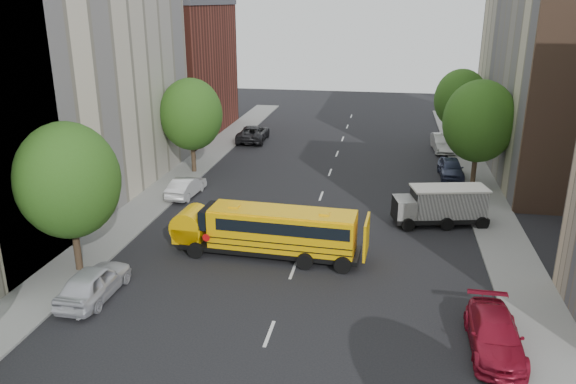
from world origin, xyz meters
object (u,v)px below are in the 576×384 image
(parked_car_2, at_px, (253,133))
(safari_truck, at_px, (441,205))
(parked_car_4, at_px, (451,168))
(parked_car_1, at_px, (186,187))
(parked_car_0, at_px, (94,282))
(school_bus, at_px, (268,229))
(street_tree_4, at_px, (479,121))
(street_tree_1, at_px, (68,181))
(street_tree_5, at_px, (461,99))
(parked_car_3, at_px, (495,334))
(street_tree_2, at_px, (191,114))
(parked_car_5, at_px, (443,143))

(parked_car_2, bearing_deg, safari_truck, 128.03)
(parked_car_2, distance_m, parked_car_4, 20.51)
(safari_truck, relative_size, parked_car_4, 1.36)
(parked_car_1, bearing_deg, parked_car_0, 97.14)
(school_bus, distance_m, parked_car_0, 9.39)
(street_tree_4, bearing_deg, safari_truck, -110.33)
(street_tree_1, distance_m, parked_car_2, 29.89)
(school_bus, bearing_deg, street_tree_5, 67.16)
(street_tree_5, height_order, parked_car_3, street_tree_5)
(street_tree_5, relative_size, parked_car_1, 1.78)
(street_tree_1, relative_size, street_tree_2, 1.03)
(street_tree_1, height_order, parked_car_2, street_tree_1)
(street_tree_1, xyz_separation_m, parked_car_4, (20.60, 20.45, -4.19))
(street_tree_1, xyz_separation_m, parked_car_2, (2.20, 29.52, -4.15))
(parked_car_2, distance_m, parked_car_5, 18.42)
(parked_car_2, bearing_deg, street_tree_2, 76.50)
(street_tree_5, bearing_deg, parked_car_1, -139.36)
(parked_car_2, bearing_deg, parked_car_1, 84.65)
(safari_truck, distance_m, parked_car_0, 20.91)
(parked_car_3, bearing_deg, street_tree_1, 170.23)
(parked_car_0, height_order, parked_car_4, parked_car_0)
(school_bus, height_order, parked_car_3, school_bus)
(street_tree_4, distance_m, parked_car_2, 23.30)
(street_tree_5, height_order, parked_car_2, street_tree_5)
(parked_car_0, xyz_separation_m, parked_car_1, (-0.80, 14.77, -0.11))
(parked_car_3, bearing_deg, parked_car_1, 139.95)
(parked_car_4, height_order, parked_car_5, parked_car_5)
(street_tree_5, bearing_deg, parked_car_2, -178.60)
(safari_truck, relative_size, parked_car_1, 1.43)
(street_tree_1, relative_size, parked_car_1, 1.87)
(street_tree_5, bearing_deg, street_tree_1, -126.25)
(street_tree_2, xyz_separation_m, school_bus, (9.35, -14.40, -3.27))
(street_tree_1, xyz_separation_m, street_tree_5, (22.00, 30.00, -0.25))
(street_tree_1, xyz_separation_m, safari_truck, (19.02, 9.97, -3.65))
(street_tree_1, distance_m, street_tree_2, 18.00)
(safari_truck, distance_m, parked_car_2, 25.80)
(safari_truck, bearing_deg, parked_car_5, 72.36)
(street_tree_1, distance_m, parked_car_5, 35.61)
(school_bus, bearing_deg, parked_car_0, -137.01)
(street_tree_1, distance_m, parked_car_1, 13.11)
(street_tree_4, distance_m, parked_car_3, 22.03)
(safari_truck, xyz_separation_m, parked_car_2, (-16.82, 19.55, -0.50))
(street_tree_5, distance_m, safari_truck, 20.54)
(street_tree_1, relative_size, school_bus, 0.79)
(parked_car_3, bearing_deg, parked_car_0, 176.73)
(school_bus, bearing_deg, parked_car_2, 108.18)
(street_tree_2, distance_m, parked_car_4, 21.14)
(street_tree_1, xyz_separation_m, street_tree_2, (0.00, 18.00, -0.12))
(street_tree_2, distance_m, parked_car_0, 20.96)
(street_tree_1, bearing_deg, street_tree_2, 90.00)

